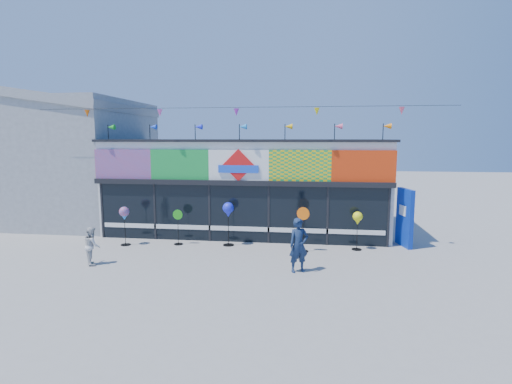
% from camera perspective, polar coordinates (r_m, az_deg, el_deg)
% --- Properties ---
extents(ground, '(80.00, 80.00, 0.00)m').
position_cam_1_polar(ground, '(13.04, -5.06, -10.91)').
color(ground, gray).
rests_on(ground, ground).
extents(kite_shop, '(16.00, 5.70, 5.31)m').
position_cam_1_polar(kite_shop, '(18.32, -1.12, 1.10)').
color(kite_shop, silver).
rests_on(kite_shop, ground).
extents(neighbour_building, '(8.18, 7.20, 6.87)m').
position_cam_1_polar(neighbour_building, '(22.93, -26.33, 4.54)').
color(neighbour_building, '#9DA0A2').
rests_on(neighbour_building, ground).
extents(blue_sign, '(0.43, 1.13, 2.24)m').
position_cam_1_polar(blue_sign, '(16.40, 20.47, -3.43)').
color(blue_sign, '#0A2EA4').
rests_on(blue_sign, ground).
extents(spinner_0, '(0.39, 0.39, 1.52)m').
position_cam_1_polar(spinner_0, '(16.29, -18.30, -3.07)').
color(spinner_0, black).
rests_on(spinner_0, ground).
extents(spinner_1, '(0.39, 0.35, 1.39)m').
position_cam_1_polar(spinner_1, '(15.96, -11.08, -4.81)').
color(spinner_1, black).
rests_on(spinner_1, ground).
extents(spinner_2, '(0.43, 0.43, 1.70)m').
position_cam_1_polar(spinner_2, '(15.45, -3.99, -2.73)').
color(spinner_2, black).
rests_on(spinner_2, ground).
extents(spinner_3, '(0.46, 0.42, 1.66)m').
position_cam_1_polar(spinner_3, '(14.75, 6.72, -5.18)').
color(spinner_3, black).
rests_on(spinner_3, ground).
extents(spinner_4, '(0.37, 0.37, 1.45)m').
position_cam_1_polar(spinner_4, '(15.31, 14.30, -3.80)').
color(spinner_4, black).
rests_on(spinner_4, ground).
extents(adult_man, '(0.73, 0.62, 1.71)m').
position_cam_1_polar(adult_man, '(12.56, 6.12, -7.57)').
color(adult_man, '#162645').
rests_on(adult_man, ground).
extents(child, '(0.64, 0.70, 1.26)m').
position_cam_1_polar(child, '(14.37, -22.37, -7.10)').
color(child, silver).
rests_on(child, ground).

